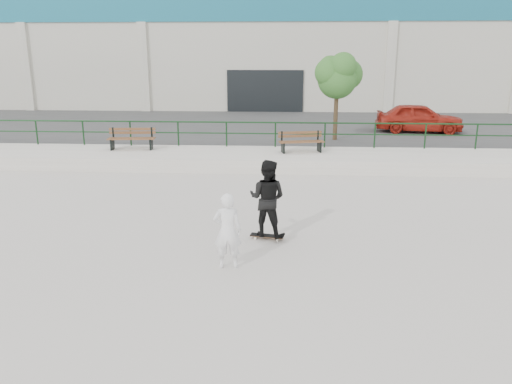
# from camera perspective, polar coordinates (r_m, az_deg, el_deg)

# --- Properties ---
(ground) EXTENTS (120.00, 120.00, 0.00)m
(ground) POSITION_cam_1_polar(r_m,az_deg,el_deg) (10.35, -4.88, -8.21)
(ground) COLOR #B6AFA6
(ground) RESTS_ON ground
(ledge) EXTENTS (30.00, 3.00, 0.50)m
(ledge) POSITION_cam_1_polar(r_m,az_deg,el_deg) (19.33, -0.86, 3.79)
(ledge) COLOR beige
(ledge) RESTS_ON ground
(parking_strip) EXTENTS (60.00, 14.00, 0.50)m
(parking_strip) POSITION_cam_1_polar(r_m,az_deg,el_deg) (27.69, 0.48, 7.32)
(parking_strip) COLOR #3A3A3A
(parking_strip) RESTS_ON ground
(railing) EXTENTS (28.00, 0.06, 1.03)m
(railing) POSITION_cam_1_polar(r_m,az_deg,el_deg) (20.44, -0.59, 7.25)
(railing) COLOR #143819
(railing) RESTS_ON ledge
(commercial_building) EXTENTS (44.20, 16.33, 8.00)m
(commercial_building) POSITION_cam_1_polar(r_m,az_deg,el_deg) (41.40, 1.57, 15.99)
(commercial_building) COLOR beige
(commercial_building) RESTS_ON ground
(bench_left) EXTENTS (1.88, 0.71, 0.85)m
(bench_left) POSITION_cam_1_polar(r_m,az_deg,el_deg) (20.54, -14.01, 5.93)
(bench_left) COLOR #57301D
(bench_left) RESTS_ON ledge
(bench_right) EXTENTS (1.79, 0.85, 0.80)m
(bench_right) POSITION_cam_1_polar(r_m,az_deg,el_deg) (19.44, 5.16, 5.72)
(bench_right) COLOR #57301D
(bench_right) RESTS_ON ledge
(tree) EXTENTS (2.12, 1.88, 3.76)m
(tree) POSITION_cam_1_polar(r_m,az_deg,el_deg) (22.31, 9.35, 13.10)
(tree) COLOR #4C3A26
(tree) RESTS_ON parking_strip
(red_car) EXTENTS (4.28, 2.15, 1.40)m
(red_car) POSITION_cam_1_polar(r_m,az_deg,el_deg) (25.69, 18.13, 8.07)
(red_car) COLOR #A01F13
(red_car) RESTS_ON parking_strip
(skateboard) EXTENTS (0.80, 0.34, 0.09)m
(skateboard) POSITION_cam_1_polar(r_m,az_deg,el_deg) (11.64, 1.26, -5.05)
(skateboard) COLOR black
(skateboard) RESTS_ON ground
(standing_skater) EXTENTS (1.03, 0.90, 1.79)m
(standing_skater) POSITION_cam_1_polar(r_m,az_deg,el_deg) (11.35, 1.29, -0.72)
(standing_skater) COLOR black
(standing_skater) RESTS_ON skateboard
(seated_skater) EXTENTS (0.60, 0.42, 1.55)m
(seated_skater) POSITION_cam_1_polar(r_m,az_deg,el_deg) (9.91, -3.29, -4.46)
(seated_skater) COLOR white
(seated_skater) RESTS_ON ground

